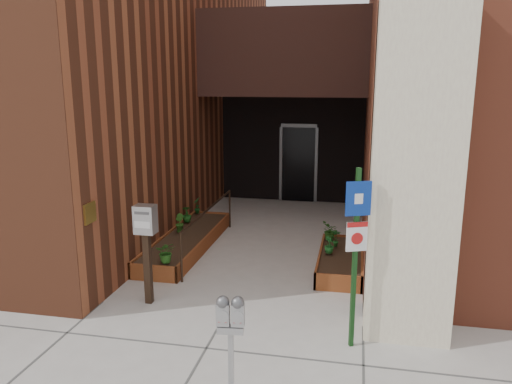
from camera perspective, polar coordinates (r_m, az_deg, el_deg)
The scene contains 15 objects.
ground at distance 7.66m, azimuth -3.45°, elevation -13.71°, with size 80.00×80.00×0.00m, color #9E9991.
architecture at distance 13.74m, azimuth 3.35°, elevation 19.34°, with size 20.00×14.60×10.00m.
planter_left at distance 10.43m, azimuth -7.89°, elevation -5.66°, with size 0.90×3.60×0.30m.
planter_right at distance 9.40m, azimuth 9.65°, elevation -7.81°, with size 0.80×2.20×0.30m.
handrail at distance 10.05m, azimuth -5.40°, elevation -2.64°, with size 0.04×3.34×0.90m.
parking_meter at distance 5.23m, azimuth -2.93°, elevation -14.72°, with size 0.30×0.15×1.29m.
sign_post at distance 6.36m, azimuth 11.37°, elevation -5.41°, with size 0.31×0.14×2.37m.
payment_dropbox at distance 7.76m, azimuth -12.45°, elevation -4.62°, with size 0.32×0.24×1.57m.
shrub_left_a at distance 8.83m, azimuth -10.21°, elevation -6.76°, with size 0.34×0.34×0.37m, color #255D1A.
shrub_left_b at distance 10.50m, azimuth -8.78°, elevation -3.51°, with size 0.21×0.21×0.38m, color #295D1A.
shrub_left_c at distance 11.20m, azimuth -7.91°, elevation -2.51°, with size 0.20×0.20×0.36m, color #1A5317.
shrub_left_d at distance 11.87m, azimuth -6.76°, elevation -1.50°, with size 0.21×0.21×0.39m, color #17521C.
shrub_right_a at distance 9.25m, azimuth 8.37°, elevation -6.00°, with size 0.17×0.17×0.31m, color #1B5F21.
shrub_right_b at distance 9.62m, azimuth 9.14°, elevation -5.18°, with size 0.18×0.18×0.34m, color #1B6020.
shrub_right_c at distance 9.99m, azimuth 8.44°, elevation -4.40°, with size 0.33×0.33×0.36m, color #225217.
Camera 1 is at (1.81, -6.61, 3.42)m, focal length 35.00 mm.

